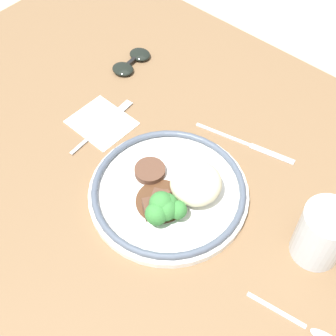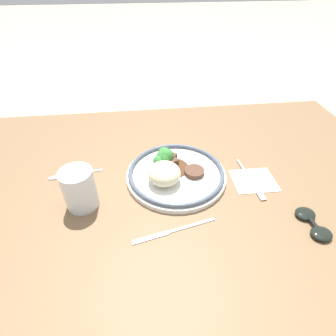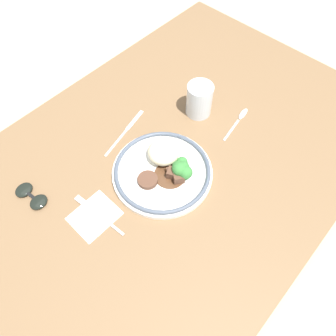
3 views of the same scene
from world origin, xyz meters
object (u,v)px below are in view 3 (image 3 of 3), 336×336
Objects in this scene: spoon at (240,118)px; fork at (94,211)px; sunglasses at (31,196)px; plate at (165,168)px; knife at (126,131)px; juice_glass at (199,101)px.

fork is at bearing 161.22° from spoon.
fork is 0.18m from sunglasses.
plate is 1.41× the size of knife.
juice_glass is 0.25m from knife.
juice_glass is at bearing -91.15° from fork.
knife is at bearing 81.36° from plate.
sunglasses is (-0.55, 0.14, -0.04)m from juice_glass.
fork reaches higher than knife.
juice_glass is 0.47m from fork.
fork is at bearing 166.43° from plate.
spoon reaches higher than knife.
juice_glass is (0.25, 0.08, 0.03)m from plate.
fork is 0.87× the size of knife.
sunglasses is at bearing 145.16° from plate.
fork is at bearing -66.62° from sunglasses.
spoon is at bearing -59.20° from juice_glass.
sunglasses is at bearing 24.35° from fork.
plate reaches higher than knife.
juice_glass is at bearing -40.77° from knife.
juice_glass reaches higher than knife.
plate is at bearing -40.12° from sunglasses.
plate is 2.65× the size of juice_glass.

